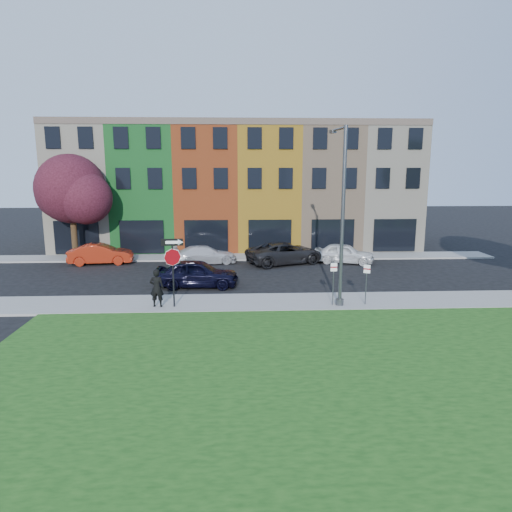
{
  "coord_description": "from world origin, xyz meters",
  "views": [
    {
      "loc": [
        -2.74,
        -19.36,
        6.9
      ],
      "look_at": [
        -1.66,
        4.0,
        2.29
      ],
      "focal_mm": 32.0,
      "sensor_mm": 36.0,
      "label": 1
    }
  ],
  "objects_px": {
    "sedan_near": "(197,273)",
    "street_lamp": "(341,217)",
    "stop_sign": "(173,259)",
    "man": "(157,288)"
  },
  "relations": [
    {
      "from": "man",
      "to": "sedan_near",
      "type": "distance_m",
      "value": 4.43
    },
    {
      "from": "man",
      "to": "street_lamp",
      "type": "xyz_separation_m",
      "value": [
        9.0,
        0.07,
        3.42
      ]
    },
    {
      "from": "stop_sign",
      "to": "sedan_near",
      "type": "bearing_deg",
      "value": 76.34
    },
    {
      "from": "man",
      "to": "street_lamp",
      "type": "distance_m",
      "value": 9.63
    },
    {
      "from": "stop_sign",
      "to": "man",
      "type": "height_order",
      "value": "stop_sign"
    },
    {
      "from": "sedan_near",
      "to": "street_lamp",
      "type": "bearing_deg",
      "value": -116.26
    },
    {
      "from": "sedan_near",
      "to": "stop_sign",
      "type": "bearing_deg",
      "value": 171.65
    },
    {
      "from": "stop_sign",
      "to": "street_lamp",
      "type": "height_order",
      "value": "street_lamp"
    },
    {
      "from": "sedan_near",
      "to": "street_lamp",
      "type": "distance_m",
      "value": 9.19
    },
    {
      "from": "stop_sign",
      "to": "man",
      "type": "distance_m",
      "value": 1.68
    }
  ]
}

